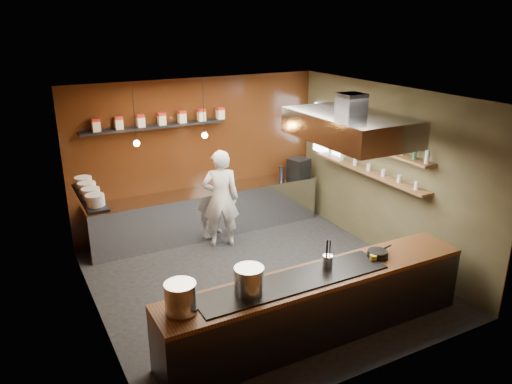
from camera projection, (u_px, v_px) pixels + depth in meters
floor at (261, 282)px, 8.08m from camera, size 5.00×5.00×0.00m
back_wall at (199, 156)px, 9.66m from camera, size 5.00×0.00×5.00m
left_wall at (92, 226)px, 6.47m from camera, size 0.00×5.00×5.00m
right_wall at (387, 172)px, 8.68m from camera, size 0.00×5.00×5.00m
ceiling at (261, 96)px, 7.07m from camera, size 5.00×5.00×0.00m
window_pane at (328, 131)px, 9.94m from camera, size 0.00×1.00×1.00m
prep_counter at (208, 212)px, 9.74m from camera, size 4.60×0.65×0.90m
pass_counter at (318, 305)px, 6.59m from camera, size 4.40×0.72×0.94m
tin_shelf at (154, 127)px, 8.91m from camera, size 2.60×0.26×0.04m
plate_shelf at (90, 197)px, 7.36m from camera, size 0.30×1.40×0.04m
bottle_shelf_upper at (370, 146)px, 8.72m from camera, size 0.26×2.80×0.04m
bottle_shelf_lower at (368, 172)px, 8.88m from camera, size 0.26×2.80×0.04m
extractor_hood at (350, 126)px, 7.48m from camera, size 1.20×2.00×0.72m
pendant_left at (136, 140)px, 8.15m from camera, size 0.10×0.10×0.95m
pendant_right at (205, 133)px, 8.69m from camera, size 0.10×0.10×0.95m
storage_tins at (162, 119)px, 8.93m from camera, size 2.43×0.13×0.22m
plate_stacks at (89, 191)px, 7.32m from camera, size 0.26×1.16×0.16m
bottles at (371, 138)px, 8.68m from camera, size 0.06×2.66×0.24m
wine_glasses at (369, 167)px, 8.85m from camera, size 0.07×2.37×0.13m
stockpot_large at (181, 297)px, 5.55m from camera, size 0.47×0.47×0.35m
stockpot_small at (249, 280)px, 5.93m from camera, size 0.46×0.46×0.34m
utensil_crock at (328, 261)px, 6.56m from camera, size 0.18×0.18×0.17m
frying_pan at (378, 253)px, 6.90m from camera, size 0.46×0.30×0.07m
butter_jar at (373, 258)px, 6.79m from camera, size 0.11×0.11×0.09m
espresso_machine at (299, 167)px, 10.38m from camera, size 0.47×0.45×0.38m
chef at (221, 199)px, 9.11m from camera, size 0.78×0.64×1.84m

